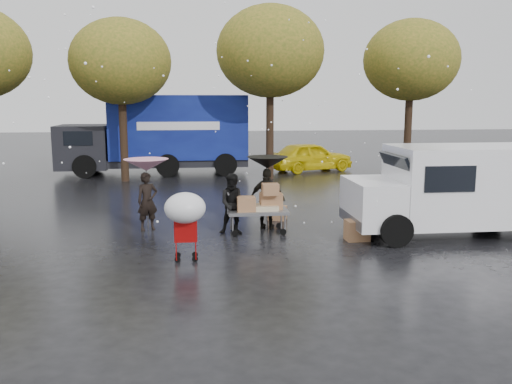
{
  "coord_description": "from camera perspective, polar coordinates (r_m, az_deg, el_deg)",
  "views": [
    {
      "loc": [
        -0.66,
        -12.5,
        3.33
      ],
      "look_at": [
        0.88,
        1.0,
        0.99
      ],
      "focal_mm": 38.0,
      "sensor_mm": 36.0,
      "label": 1
    }
  ],
  "objects": [
    {
      "name": "person_middle",
      "position": [
        13.45,
        -2.36,
        -1.26
      ],
      "size": [
        0.78,
        0.62,
        1.52
      ],
      "primitive_type": "imported",
      "rotation": [
        0.0,
        0.0,
        -0.07
      ],
      "color": "black",
      "rests_on": "ground"
    },
    {
      "name": "ground",
      "position": [
        12.95,
        -3.4,
        -5.15
      ],
      "size": [
        90.0,
        90.0,
        0.0
      ],
      "primitive_type": "plane",
      "color": "black",
      "rests_on": "ground"
    },
    {
      "name": "shopping_cart",
      "position": [
        11.13,
        -7.47,
        -2.07
      ],
      "size": [
        0.84,
        0.84,
        1.46
      ],
      "color": "#9E0909",
      "rests_on": "ground"
    },
    {
      "name": "umbrella_black",
      "position": [
        13.83,
        1.21,
        3.11
      ],
      "size": [
        1.06,
        1.06,
        1.88
      ],
      "color": "#4C4C4C",
      "rests_on": "ground"
    },
    {
      "name": "person_black",
      "position": [
        13.97,
        1.2,
        -0.73
      ],
      "size": [
        1.0,
        0.7,
        1.58
      ],
      "primitive_type": "imported",
      "rotation": [
        0.0,
        0.0,
        2.76
      ],
      "color": "black",
      "rests_on": "ground"
    },
    {
      "name": "white_van",
      "position": [
        14.19,
        20.12,
        0.36
      ],
      "size": [
        4.91,
        2.18,
        2.2
      ],
      "color": "white",
      "rests_on": "ground"
    },
    {
      "name": "umbrella_pink",
      "position": [
        13.98,
        -11.49,
        2.8
      ],
      "size": [
        1.13,
        1.13,
        1.84
      ],
      "color": "#4C4C4C",
      "rests_on": "ground"
    },
    {
      "name": "blue_truck",
      "position": [
        24.79,
        -10.0,
        5.97
      ],
      "size": [
        8.3,
        2.6,
        3.5
      ],
      "color": "navy",
      "rests_on": "ground"
    },
    {
      "name": "vendor_cart",
      "position": [
        13.56,
        0.52,
        -1.31
      ],
      "size": [
        1.52,
        0.8,
        1.27
      ],
      "color": "slate",
      "rests_on": "ground"
    },
    {
      "name": "tree_row",
      "position": [
        22.57,
        -6.2,
        14.0
      ],
      "size": [
        21.6,
        4.4,
        7.12
      ],
      "color": "black",
      "rests_on": "ground"
    },
    {
      "name": "person_pink",
      "position": [
        14.13,
        -11.36,
        -0.98
      ],
      "size": [
        0.64,
        0.55,
        1.49
      ],
      "primitive_type": "imported",
      "rotation": [
        0.0,
        0.0,
        0.42
      ],
      "color": "black",
      "rests_on": "ground"
    },
    {
      "name": "box_ground_far",
      "position": [
        15.15,
        2.25,
        -2.21
      ],
      "size": [
        0.6,
        0.53,
        0.38
      ],
      "primitive_type": "cube",
      "rotation": [
        0.0,
        0.0,
        -0.36
      ],
      "color": "#9A6B43",
      "rests_on": "ground"
    },
    {
      "name": "box_ground_near",
      "position": [
        13.16,
        10.59,
        -3.97
      ],
      "size": [
        0.55,
        0.45,
        0.49
      ],
      "primitive_type": "cube",
      "rotation": [
        0.0,
        0.0,
        0.03
      ],
      "color": "#9A6B43",
      "rests_on": "ground"
    },
    {
      "name": "yellow_taxi",
      "position": [
        25.43,
        5.73,
        3.73
      ],
      "size": [
        4.31,
        2.82,
        1.37
      ],
      "primitive_type": "imported",
      "rotation": [
        0.0,
        0.0,
        1.9
      ],
      "color": "yellow",
      "rests_on": "ground"
    }
  ]
}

